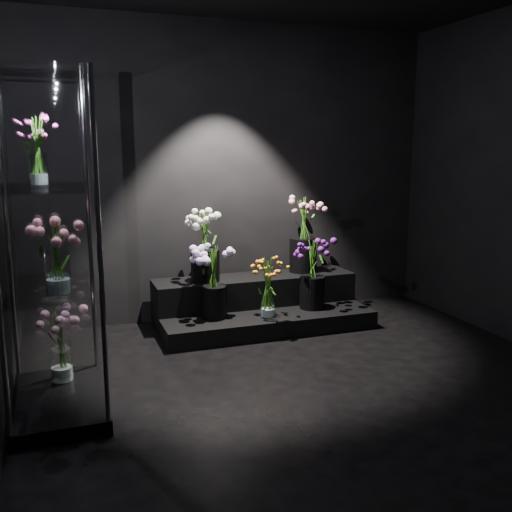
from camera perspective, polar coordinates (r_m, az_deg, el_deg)
name	(u,v)px	position (r m, az deg, el deg)	size (l,w,h in m)	color
floor	(323,392)	(4.04, 6.70, -13.38)	(4.00, 4.00, 0.00)	black
wall_back	(234,173)	(5.55, -2.20, 8.27)	(4.00, 4.00, 0.00)	black
display_riser	(259,305)	(5.42, 0.31, -4.90)	(1.94, 0.86, 0.43)	black
display_case	(50,250)	(3.67, -19.95, 0.60)	(0.57, 0.94, 2.08)	black
bouquet_orange_bells	(268,287)	(5.04, 1.18, -3.13)	(0.31, 0.31, 0.52)	white
bouquet_lilac	(214,276)	(4.99, -4.24, -1.98)	(0.43, 0.43, 0.66)	black
bouquet_purple	(313,270)	(5.31, 5.67, -1.40)	(0.42, 0.42, 0.64)	black
bouquet_cream_roses	(205,241)	(5.21, -5.14, 1.53)	(0.39, 0.39, 0.66)	black
bouquet_pink_roses	(303,231)	(5.61, 4.76, 2.50)	(0.37, 0.37, 0.74)	black
bouquet_case_pink	(57,256)	(3.49, -19.31, -0.01)	(0.39, 0.39, 0.41)	white
bouquet_case_magenta	(37,150)	(3.76, -21.06, 9.87)	(0.26, 0.26, 0.41)	white
bouquet_case_base_pink	(60,344)	(4.08, -18.99, -8.34)	(0.39, 0.39, 0.48)	white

